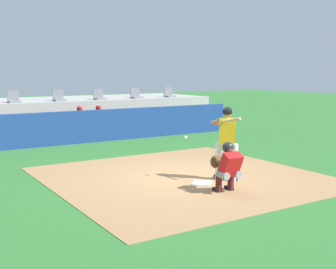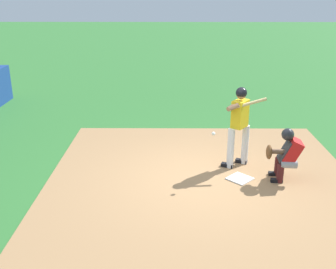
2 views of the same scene
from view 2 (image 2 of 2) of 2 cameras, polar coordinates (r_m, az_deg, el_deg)
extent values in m
plane|color=#2D6B2D|center=(8.50, 4.75, -6.35)|extent=(80.00, 80.00, 0.00)
cube|color=#9E754C|center=(8.49, 4.76, -6.32)|extent=(6.40, 6.40, 0.01)
cube|color=white|center=(8.58, 10.12, -6.15)|extent=(0.62, 0.62, 0.02)
cylinder|color=silver|center=(8.92, 8.85, -1.97)|extent=(0.15, 0.15, 0.92)
cylinder|color=silver|center=(9.18, 10.84, -1.45)|extent=(0.15, 0.15, 0.92)
cube|color=gold|center=(8.80, 10.15, 2.89)|extent=(0.45, 0.42, 0.60)
sphere|color=#996B4C|center=(8.68, 10.33, 5.60)|extent=(0.21, 0.21, 0.21)
sphere|color=black|center=(8.67, 10.34, 5.83)|extent=(0.24, 0.24, 0.24)
cylinder|color=#996B4C|center=(8.51, 9.23, 3.85)|extent=(0.15, 0.27, 0.17)
cylinder|color=#996B4C|center=(8.70, 9.57, 4.18)|extent=(0.49, 0.45, 0.18)
cylinder|color=tan|center=(8.61, 11.17, 4.25)|extent=(0.24, 0.84, 0.24)
cube|color=black|center=(9.09, 8.34, -4.34)|extent=(0.21, 0.29, 0.09)
cube|color=black|center=(9.35, 10.32, -3.76)|extent=(0.21, 0.29, 0.09)
cylinder|color=gray|center=(8.50, 16.72, -4.06)|extent=(0.19, 0.33, 0.16)
cylinder|color=#4C1919|center=(8.56, 15.59, -5.32)|extent=(0.14, 0.14, 0.42)
cube|color=black|center=(8.62, 15.09, -6.34)|extent=(0.13, 0.25, 0.08)
cylinder|color=gray|center=(8.79, 16.34, -3.20)|extent=(0.19, 0.33, 0.16)
cylinder|color=#4C1919|center=(8.84, 15.25, -4.43)|extent=(0.14, 0.14, 0.42)
cube|color=black|center=(8.90, 14.77, -5.42)|extent=(0.13, 0.25, 0.08)
cube|color=red|center=(8.57, 17.00, -2.28)|extent=(0.44, 0.47, 0.57)
cube|color=#2D2D33|center=(8.55, 16.21, -2.26)|extent=(0.40, 0.28, 0.45)
sphere|color=brown|center=(8.44, 16.70, -0.12)|extent=(0.21, 0.21, 0.21)
sphere|color=#232328|center=(8.43, 16.58, 0.01)|extent=(0.25, 0.25, 0.25)
cylinder|color=brown|center=(8.49, 15.56, -2.34)|extent=(0.14, 0.46, 0.10)
ellipsoid|color=brown|center=(8.42, 14.10, -2.41)|extent=(0.29, 0.14, 0.30)
sphere|color=white|center=(8.05, 6.45, 0.13)|extent=(0.07, 0.07, 0.07)
camera|label=1|loc=(9.77, 79.82, -3.58)|focal=47.13mm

